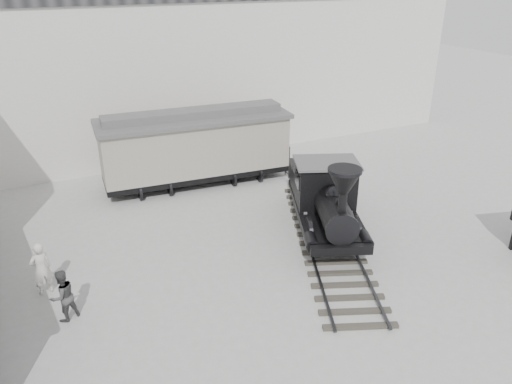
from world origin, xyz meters
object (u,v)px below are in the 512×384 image
boxcar (195,145)px  visitor_a (41,269)px  locomotive (326,203)px  visitor_b (63,296)px

boxcar → visitor_a: 9.82m
locomotive → boxcar: boxcar is taller
boxcar → visitor_a: bearing=-135.0°
visitor_a → locomotive: bearing=161.3°
locomotive → visitor_a: bearing=-161.1°
boxcar → visitor_b: (-6.91, -8.07, -1.09)m
visitor_a → boxcar: bearing=-154.7°
visitor_a → visitor_b: (0.46, -1.66, -0.09)m
locomotive → visitor_a: 10.28m
boxcar → visitor_a: boxcar is taller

